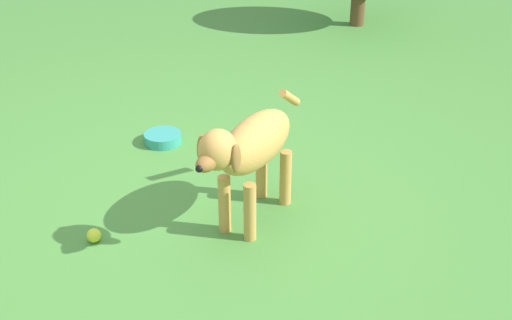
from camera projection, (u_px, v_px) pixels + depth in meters
name	position (u px, v px, depth m)	size (l,w,h in m)	color
ground	(193.00, 206.00, 3.40)	(14.00, 14.00, 0.00)	#478438
dog	(250.00, 148.00, 3.08)	(0.79, 0.54, 0.61)	#C69347
tennis_ball_0	(259.00, 138.00, 3.97)	(0.07, 0.07, 0.07)	#D0DF2C
tennis_ball_1	(94.00, 235.00, 3.12)	(0.07, 0.07, 0.07)	#D1DE36
tennis_ball_2	(277.00, 117.00, 4.22)	(0.07, 0.07, 0.07)	#CCE42E
water_bowl	(163.00, 138.00, 3.98)	(0.22, 0.22, 0.06)	teal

